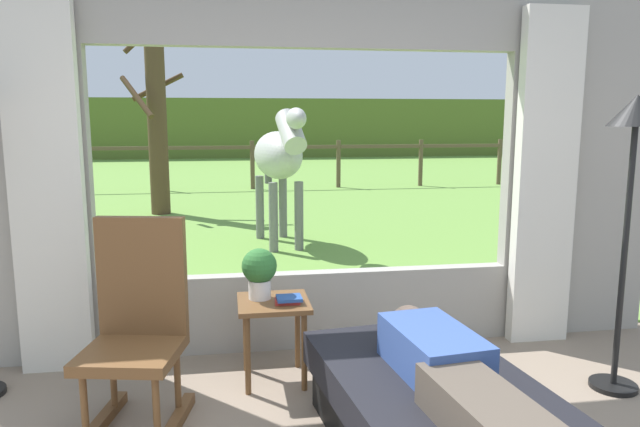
{
  "coord_description": "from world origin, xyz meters",
  "views": [
    {
      "loc": [
        -0.56,
        -1.76,
        1.64
      ],
      "look_at": [
        0.0,
        1.8,
        1.05
      ],
      "focal_mm": 32.86,
      "sensor_mm": 36.0,
      "label": 1
    }
  ],
  "objects": [
    {
      "name": "horse",
      "position": [
        0.08,
        5.59,
        1.16
      ],
      "size": [
        0.73,
        1.82,
        1.73
      ],
      "rotation": [
        0.0,
        0.0,
        -3.0
      ],
      "color": "#B2B2AD",
      "rests_on": "outdoor_pasture_lawn"
    },
    {
      "name": "recliner_sofa",
      "position": [
        0.39,
        0.65,
        0.22
      ],
      "size": [
        1.1,
        1.8,
        0.42
      ],
      "rotation": [
        0.0,
        0.0,
        0.12
      ],
      "color": "black",
      "rests_on": "ground_plane"
    },
    {
      "name": "pasture_fence_line",
      "position": [
        0.0,
        11.67,
        0.74
      ],
      "size": [
        16.1,
        0.1,
        1.1
      ],
      "color": "brown",
      "rests_on": "outdoor_pasture_lawn"
    },
    {
      "name": "side_table",
      "position": [
        -0.3,
        1.73,
        0.43
      ],
      "size": [
        0.44,
        0.44,
        0.52
      ],
      "color": "brown",
      "rests_on": "ground_plane"
    },
    {
      "name": "floor_lamp_right",
      "position": [
        1.75,
        1.3,
        1.43
      ],
      "size": [
        0.32,
        0.32,
        1.77
      ],
      "color": "black",
      "rests_on": "ground_plane"
    },
    {
      "name": "book_stack",
      "position": [
        -0.22,
        1.67,
        0.54
      ],
      "size": [
        0.17,
        0.14,
        0.04
      ],
      "color": "#B22D28",
      "rests_on": "side_table"
    },
    {
      "name": "pasture_tree",
      "position": [
        -1.71,
        8.42,
        1.57
      ],
      "size": [
        1.03,
        1.13,
        3.46
      ],
      "color": "#4C3823",
      "rests_on": "outdoor_pasture_lawn"
    },
    {
      "name": "potted_plant",
      "position": [
        -0.38,
        1.79,
        0.7
      ],
      "size": [
        0.22,
        0.22,
        0.32
      ],
      "color": "silver",
      "rests_on": "side_table"
    },
    {
      "name": "curtain_panel_right",
      "position": [
        1.69,
        2.12,
        1.2
      ],
      "size": [
        0.44,
        0.1,
        2.4
      ],
      "primitive_type": "cube",
      "color": "silver",
      "rests_on": "ground_plane"
    },
    {
      "name": "rocking_chair",
      "position": [
        -1.06,
        1.32,
        0.55
      ],
      "size": [
        0.59,
        0.76,
        1.12
      ],
      "rotation": [
        0.0,
        0.0,
        -0.2
      ],
      "color": "brown",
      "rests_on": "ground_plane"
    },
    {
      "name": "outdoor_pasture_lawn",
      "position": [
        0.0,
        13.16,
        0.01
      ],
      "size": [
        36.0,
        21.68,
        0.02
      ],
      "primitive_type": "cube",
      "color": "olive",
      "rests_on": "ground_plane"
    },
    {
      "name": "curtain_panel_left",
      "position": [
        -1.69,
        2.12,
        1.2
      ],
      "size": [
        0.44,
        0.1,
        2.4
      ],
      "primitive_type": "cube",
      "color": "silver",
      "rests_on": "ground_plane"
    },
    {
      "name": "distant_hill_ridge",
      "position": [
        0.0,
        23.0,
        1.2
      ],
      "size": [
        36.0,
        2.0,
        2.4
      ],
      "primitive_type": "cube",
      "color": "#566A2A",
      "rests_on": "ground_plane"
    },
    {
      "name": "back_wall_with_window",
      "position": [
        0.0,
        2.26,
        1.25
      ],
      "size": [
        5.2,
        0.12,
        2.55
      ],
      "color": "#9E998E",
      "rests_on": "ground_plane"
    },
    {
      "name": "reclining_person",
      "position": [
        0.39,
        0.6,
        0.52
      ],
      "size": [
        0.41,
        1.44,
        0.22
      ],
      "rotation": [
        0.0,
        0.0,
        0.12
      ],
      "color": "#334C8C",
      "rests_on": "recliner_sofa"
    }
  ]
}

